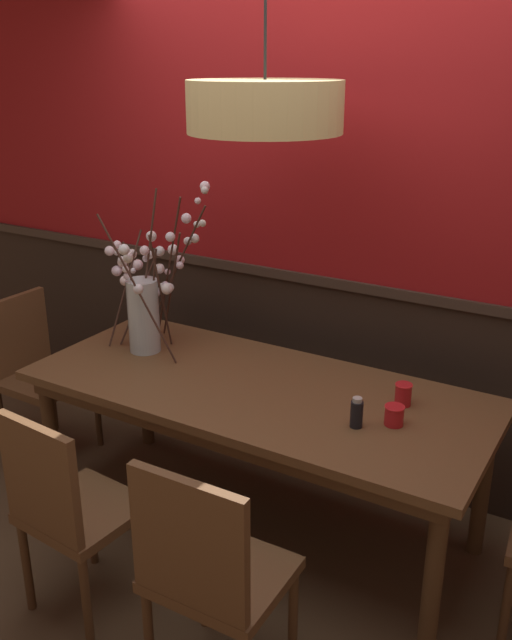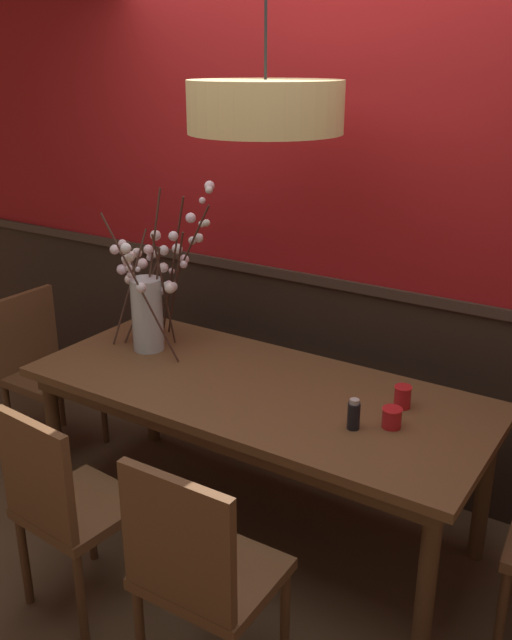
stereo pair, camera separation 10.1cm
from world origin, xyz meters
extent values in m
plane|color=brown|center=(0.00, 0.00, 0.00)|extent=(24.00, 24.00, 0.00)
cube|color=#2D2119|center=(0.00, 0.74, 0.52)|extent=(5.73, 0.12, 1.05)
cube|color=#3E2E24|center=(0.00, 0.73, 1.07)|extent=(5.73, 0.14, 0.05)
cube|color=maroon|center=(0.00, 0.74, 1.86)|extent=(5.73, 0.12, 1.64)
cube|color=brown|center=(0.00, 0.00, 0.74)|extent=(2.10, 0.90, 0.04)
cube|color=brown|center=(0.00, 0.00, 0.68)|extent=(1.99, 0.79, 0.08)
cylinder|color=brown|center=(-0.96, -0.36, 0.36)|extent=(0.07, 0.07, 0.72)
cylinder|color=brown|center=(0.96, -0.36, 0.36)|extent=(0.07, 0.07, 0.72)
cylinder|color=brown|center=(-0.96, 0.36, 0.36)|extent=(0.07, 0.07, 0.72)
cylinder|color=brown|center=(0.96, 0.36, 0.36)|extent=(0.07, 0.07, 0.72)
cube|color=brown|center=(0.35, -0.81, 0.46)|extent=(0.46, 0.41, 0.04)
cube|color=brown|center=(0.35, -1.00, 0.71)|extent=(0.43, 0.04, 0.46)
cylinder|color=brown|center=(0.15, -0.64, 0.22)|extent=(0.04, 0.04, 0.44)
cylinder|color=brown|center=(0.54, -0.64, 0.22)|extent=(0.04, 0.04, 0.44)
cylinder|color=brown|center=(0.15, -0.99, 0.22)|extent=(0.04, 0.04, 0.44)
cylinder|color=brown|center=(1.20, -0.19, 0.21)|extent=(0.04, 0.04, 0.42)
cube|color=brown|center=(0.34, 0.82, 0.46)|extent=(0.47, 0.46, 0.04)
cube|color=brown|center=(0.34, 1.02, 0.72)|extent=(0.43, 0.05, 0.49)
cylinder|color=brown|center=(0.53, 0.62, 0.22)|extent=(0.04, 0.04, 0.43)
cylinder|color=brown|center=(0.13, 0.64, 0.22)|extent=(0.04, 0.04, 0.43)
cylinder|color=brown|center=(0.54, 1.00, 0.22)|extent=(0.04, 0.04, 0.43)
cylinder|color=brown|center=(0.15, 1.02, 0.22)|extent=(0.04, 0.04, 0.43)
cube|color=brown|center=(-1.36, 0.00, 0.45)|extent=(0.43, 0.44, 0.04)
cube|color=brown|center=(-1.56, 0.00, 0.69)|extent=(0.04, 0.41, 0.43)
cylinder|color=brown|center=(-1.18, 0.19, 0.21)|extent=(0.04, 0.04, 0.43)
cylinder|color=brown|center=(-1.18, -0.19, 0.21)|extent=(0.04, 0.04, 0.43)
cylinder|color=brown|center=(-1.55, 0.19, 0.21)|extent=(0.04, 0.04, 0.43)
cylinder|color=brown|center=(-1.55, -0.19, 0.21)|extent=(0.04, 0.04, 0.43)
cube|color=brown|center=(-0.33, -0.78, 0.44)|extent=(0.44, 0.43, 0.04)
cube|color=brown|center=(-0.34, -0.96, 0.69)|extent=(0.39, 0.07, 0.45)
cylinder|color=brown|center=(-0.49, -0.59, 0.21)|extent=(0.04, 0.04, 0.42)
cylinder|color=brown|center=(-0.14, -0.62, 0.21)|extent=(0.04, 0.04, 0.42)
cylinder|color=brown|center=(-0.52, -0.94, 0.21)|extent=(0.04, 0.04, 0.42)
cylinder|color=brown|center=(-0.17, -0.96, 0.21)|extent=(0.04, 0.04, 0.42)
cube|color=brown|center=(-0.32, 0.81, 0.45)|extent=(0.46, 0.41, 0.04)
cube|color=brown|center=(-0.34, 0.98, 0.70)|extent=(0.42, 0.07, 0.45)
cylinder|color=brown|center=(-0.12, 0.66, 0.21)|extent=(0.04, 0.04, 0.42)
cylinder|color=brown|center=(-0.50, 0.64, 0.21)|extent=(0.04, 0.04, 0.42)
cylinder|color=brown|center=(-0.15, 0.98, 0.21)|extent=(0.04, 0.04, 0.42)
cylinder|color=brown|center=(-0.52, 0.95, 0.21)|extent=(0.04, 0.04, 0.42)
cylinder|color=silver|center=(-0.68, 0.06, 0.94)|extent=(0.16, 0.16, 0.37)
cylinder|color=silver|center=(-0.68, 0.06, 0.80)|extent=(0.14, 0.14, 0.08)
cylinder|color=#472D23|center=(-0.64, 0.28, 1.12)|extent=(0.44, 0.06, 0.73)
sphere|color=white|center=(-0.63, 0.38, 1.26)|extent=(0.04, 0.04, 0.04)
sphere|color=white|center=(-0.60, 0.34, 1.27)|extent=(0.03, 0.03, 0.03)
sphere|color=white|center=(-0.64, 0.32, 1.17)|extent=(0.05, 0.05, 0.05)
sphere|color=white|center=(-0.61, 0.43, 1.33)|extent=(0.03, 0.03, 0.03)
cylinder|color=#472D23|center=(-0.71, 0.03, 1.03)|extent=(0.14, 0.03, 0.55)
sphere|color=white|center=(-0.73, 0.01, 1.15)|extent=(0.03, 0.03, 0.03)
sphere|color=white|center=(-0.70, 0.01, 1.07)|extent=(0.04, 0.04, 0.04)
sphere|color=white|center=(-0.71, -0.04, 1.24)|extent=(0.04, 0.04, 0.04)
sphere|color=white|center=(-0.73, 0.00, 1.19)|extent=(0.03, 0.03, 0.03)
cylinder|color=#472D23|center=(-0.78, 0.15, 1.00)|extent=(0.13, 0.22, 0.48)
sphere|color=white|center=(-0.78, 0.14, 1.00)|extent=(0.03, 0.03, 0.03)
sphere|color=white|center=(-0.82, 0.17, 1.13)|extent=(0.03, 0.03, 0.03)
sphere|color=white|center=(-0.85, 0.19, 1.21)|extent=(0.03, 0.03, 0.03)
sphere|color=white|center=(-0.81, 0.19, 1.15)|extent=(0.06, 0.06, 0.06)
sphere|color=white|center=(-0.78, 0.14, 1.07)|extent=(0.04, 0.04, 0.04)
sphere|color=white|center=(-0.86, 0.21, 1.20)|extent=(0.05, 0.05, 0.05)
cylinder|color=#472D23|center=(-0.65, 0.10, 1.02)|extent=(0.12, 0.04, 0.53)
sphere|color=white|center=(-0.65, 0.17, 1.25)|extent=(0.05, 0.05, 0.05)
sphere|color=white|center=(-0.64, 0.11, 1.06)|extent=(0.05, 0.05, 0.05)
sphere|color=white|center=(-0.64, 0.16, 1.17)|extent=(0.05, 0.05, 0.05)
cylinder|color=#472D23|center=(-0.84, 0.12, 1.04)|extent=(0.06, 0.25, 0.57)
sphere|color=white|center=(-0.92, 0.11, 1.23)|extent=(0.05, 0.05, 0.05)
sphere|color=white|center=(-0.92, 0.16, 1.25)|extent=(0.04, 0.04, 0.04)
sphere|color=white|center=(-0.92, 0.16, 1.21)|extent=(0.03, 0.03, 0.03)
sphere|color=white|center=(-0.91, 0.14, 1.12)|extent=(0.05, 0.05, 0.05)
sphere|color=white|center=(-0.88, 0.16, 1.16)|extent=(0.05, 0.05, 0.05)
sphere|color=white|center=(-0.85, 0.13, 1.08)|extent=(0.05, 0.05, 0.05)
cylinder|color=#472D23|center=(-0.61, -0.05, 1.12)|extent=(0.33, 0.14, 0.72)
sphere|color=white|center=(-0.61, -0.05, 1.12)|extent=(0.05, 0.05, 0.05)
sphere|color=white|center=(-0.57, -0.15, 1.31)|extent=(0.03, 0.03, 0.03)
sphere|color=white|center=(-0.57, -0.15, 1.30)|extent=(0.04, 0.04, 0.04)
sphere|color=white|center=(-0.55, -0.19, 1.35)|extent=(0.05, 0.05, 0.05)
cylinder|color=#472D23|center=(-0.60, 0.11, 1.06)|extent=(0.04, 0.17, 0.61)
sphere|color=white|center=(-0.53, 0.10, 1.35)|extent=(0.05, 0.05, 0.05)
sphere|color=white|center=(-0.57, 0.11, 1.09)|extent=(0.05, 0.05, 0.05)
sphere|color=white|center=(-0.60, 0.13, 1.09)|extent=(0.04, 0.04, 0.04)
sphere|color=white|center=(-0.61, 0.13, 1.08)|extent=(0.04, 0.04, 0.04)
cylinder|color=#472D23|center=(-0.63, 0.21, 1.15)|extent=(0.33, 0.19, 0.78)
sphere|color=white|center=(-0.65, 0.23, 1.13)|extent=(0.03, 0.03, 0.03)
sphere|color=white|center=(-0.55, 0.37, 1.47)|extent=(0.03, 0.03, 0.03)
sphere|color=white|center=(-0.53, 0.40, 1.54)|extent=(0.05, 0.05, 0.05)
sphere|color=white|center=(-0.50, 0.36, 1.53)|extent=(0.04, 0.04, 0.04)
sphere|color=white|center=(-0.58, 0.31, 1.39)|extent=(0.05, 0.05, 0.05)
sphere|color=white|center=(-0.63, 0.25, 1.24)|extent=(0.05, 0.05, 0.05)
cylinder|color=#472D23|center=(-0.68, 0.10, 1.16)|extent=(0.14, 0.07, 0.80)
sphere|color=white|center=(-0.70, 0.12, 1.22)|extent=(0.03, 0.03, 0.03)
sphere|color=white|center=(-0.68, 0.13, 1.24)|extent=(0.04, 0.04, 0.04)
sphere|color=white|center=(-0.69, 0.16, 1.32)|extent=(0.05, 0.05, 0.05)
sphere|color=white|center=(-0.68, 0.09, 1.27)|extent=(0.05, 0.05, 0.05)
cylinder|color=#472D23|center=(-0.61, 0.20, 1.07)|extent=(0.28, 0.19, 0.62)
sphere|color=white|center=(-0.53, 0.29, 1.30)|extent=(0.05, 0.05, 0.05)
sphere|color=white|center=(-0.50, 0.33, 1.37)|extent=(0.04, 0.04, 0.04)
sphere|color=white|center=(-0.61, 0.18, 1.07)|extent=(0.05, 0.05, 0.05)
sphere|color=white|center=(-0.57, 0.23, 1.17)|extent=(0.04, 0.04, 0.04)
cylinder|color=red|center=(0.66, -0.02, 0.80)|extent=(0.08, 0.08, 0.08)
torus|color=red|center=(0.66, -0.02, 0.83)|extent=(0.08, 0.08, 0.01)
cylinder|color=silver|center=(0.66, -0.02, 0.78)|extent=(0.05, 0.05, 0.04)
cylinder|color=red|center=(0.63, 0.16, 0.80)|extent=(0.07, 0.07, 0.10)
torus|color=red|center=(0.63, 0.16, 0.85)|extent=(0.07, 0.07, 0.01)
cylinder|color=silver|center=(0.63, 0.16, 0.79)|extent=(0.05, 0.05, 0.05)
cylinder|color=black|center=(0.53, -0.12, 0.81)|extent=(0.05, 0.05, 0.11)
cylinder|color=beige|center=(0.53, -0.12, 0.87)|extent=(0.04, 0.04, 0.02)
cylinder|color=tan|center=(0.01, 0.06, 1.95)|extent=(0.62, 0.62, 0.20)
sphere|color=#F9EAB7|center=(0.01, 0.06, 1.92)|extent=(0.14, 0.14, 0.14)
camera|label=1|loc=(1.44, -2.42, 2.13)|focal=39.11mm
camera|label=2|loc=(1.53, -2.37, 2.13)|focal=39.11mm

